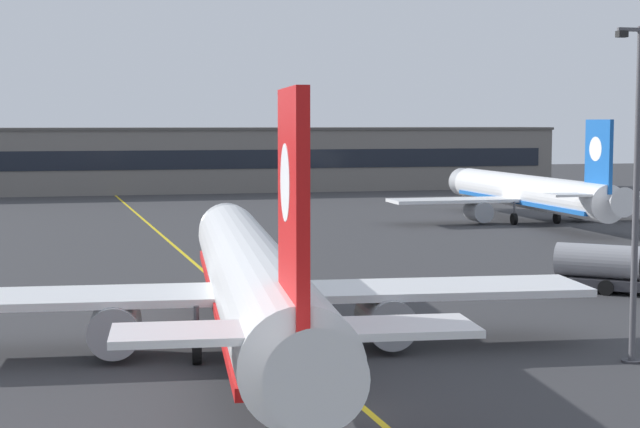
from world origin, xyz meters
TOP-DOWN VIEW (x-y plane):
  - ground_plane at (0.00, 0.00)m, footprint 400.00×400.00m
  - taxiway_centreline at (0.00, 30.00)m, footprint 7.14×179.88m
  - airliner_foreground at (-1.32, 10.67)m, footprint 32.30×41.52m
  - airliner_background at (37.49, 63.93)m, footprint 29.75×38.49m
  - apron_lamp_post at (14.70, 4.83)m, footprint 2.24×0.90m
  - service_truck_catering_grey at (23.38, 21.64)m, footprint 7.37×6.71m
  - safety_cone_by_nose_gear at (-0.41, 26.03)m, footprint 0.44×0.44m
  - terminal_building at (6.39, 120.72)m, footprint 118.23×12.40m

SIDE VIEW (x-z plane):
  - ground_plane at x=0.00m, z-range 0.00..0.00m
  - taxiway_centreline at x=0.00m, z-range 0.00..0.01m
  - safety_cone_by_nose_gear at x=-0.41m, z-range -0.02..0.53m
  - service_truck_catering_grey at x=23.38m, z-range -0.01..2.99m
  - airliner_background at x=37.49m, z-range -2.28..8.55m
  - airliner_foreground at x=-1.32m, z-range -2.46..9.19m
  - terminal_building at x=6.39m, z-range 0.01..9.75m
  - apron_lamp_post at x=14.70m, z-range 0.32..15.04m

